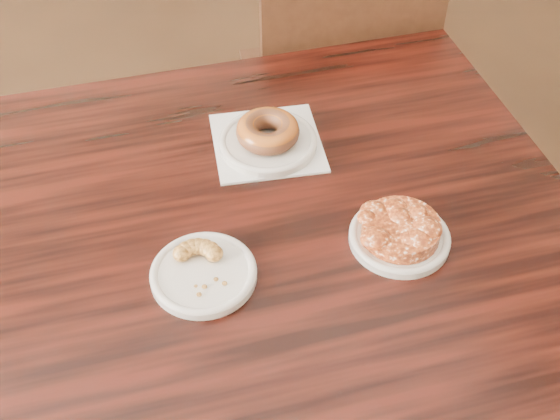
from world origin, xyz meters
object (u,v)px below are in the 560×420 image
object	(u,v)px
chair_far	(327,90)
cafe_table	(286,367)
glazed_donut	(268,131)
apple_fritter	(401,226)
cruller_fragment	(203,266)

from	to	relation	value
chair_far	cafe_table	bearing A→B (deg)	70.97
chair_far	glazed_donut	world-z (taller)	chair_far
chair_far	glazed_donut	size ratio (longest dim) A/B	8.54
apple_fritter	cafe_table	bearing A→B (deg)	154.33
cafe_table	cruller_fragment	world-z (taller)	cruller_fragment
cafe_table	glazed_donut	world-z (taller)	glazed_donut
cruller_fragment	cafe_table	bearing A→B (deg)	16.01
apple_fritter	glazed_donut	bearing A→B (deg)	113.05
chair_far	apple_fritter	world-z (taller)	chair_far
chair_far	cruller_fragment	xyz separation A→B (m)	(-0.50, -0.72, 0.32)
apple_fritter	chair_far	bearing A→B (deg)	74.20
cruller_fragment	glazed_donut	bearing A→B (deg)	52.84
chair_far	glazed_donut	bearing A→B (deg)	65.29
chair_far	apple_fritter	distance (m)	0.85
glazed_donut	cafe_table	bearing A→B (deg)	-100.72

